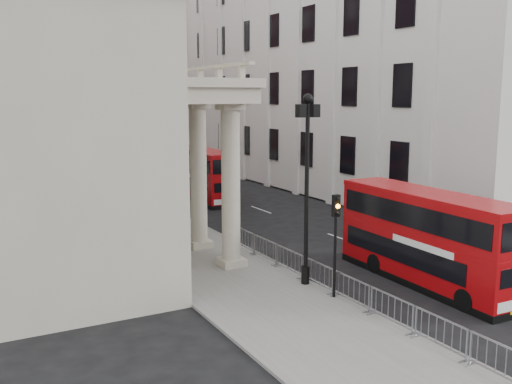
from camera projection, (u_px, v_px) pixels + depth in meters
ground at (375, 313)px, 22.12m from camera, size 260.00×260.00×0.00m
sidewalk_west at (106, 198)px, 46.72m from camera, size 6.00×140.00×0.12m
sidewalk_east at (279, 184)px, 54.46m from camera, size 3.00×140.00×0.12m
kerb at (141, 195)px, 48.10m from camera, size 0.20×140.00×0.14m
portico_building at (20, 138)px, 31.80m from camera, size 9.00×28.00×12.00m
east_building at (292, 52)px, 55.30m from camera, size 8.00×55.00×25.00m
monument_column at (67, 53)px, 102.06m from camera, size 8.00×8.00×54.20m
lamp_post_south at (307, 177)px, 24.49m from camera, size 1.05×0.44×8.32m
lamp_post_mid at (176, 147)px, 38.36m from camera, size 1.05×0.44×8.32m
lamp_post_north at (114, 134)px, 52.24m from camera, size 1.05×0.44×8.32m
traffic_light at (336, 227)px, 23.09m from camera, size 0.28×0.33×4.30m
crowd_barriers at (334, 282)px, 23.77m from camera, size 0.50×18.75×1.10m
bus_near at (427, 236)px, 25.37m from camera, size 2.66×9.71×4.16m
bus_far at (203, 173)px, 46.24m from camera, size 2.71×9.51×4.06m
pedestrian_a at (157, 227)px, 32.22m from camera, size 0.76×0.66×1.76m
pedestrian_b at (123, 213)px, 36.42m from camera, size 0.85×0.70×1.60m
pedestrian_c at (137, 202)px, 40.46m from camera, size 0.84×0.63×1.56m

